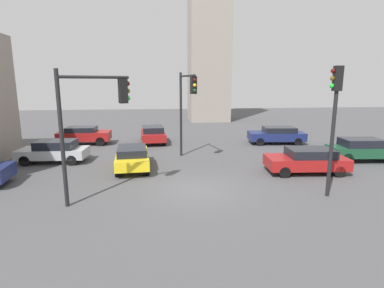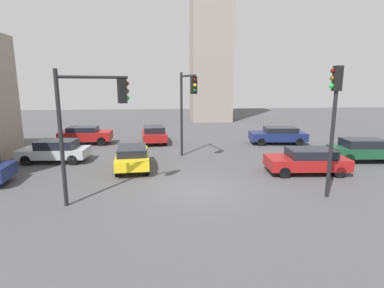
{
  "view_description": "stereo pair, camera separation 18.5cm",
  "coord_description": "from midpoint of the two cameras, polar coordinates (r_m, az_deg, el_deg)",
  "views": [
    {
      "loc": [
        -1.69,
        -13.22,
        4.83
      ],
      "look_at": [
        0.14,
        3.16,
        1.52
      ],
      "focal_mm": 28.43,
      "sensor_mm": 36.0,
      "label": 1
    },
    {
      "loc": [
        -1.5,
        -13.24,
        4.83
      ],
      "look_at": [
        0.14,
        3.16,
        1.52
      ],
      "focal_mm": 28.43,
      "sensor_mm": 36.0,
      "label": 2
    }
  ],
  "objects": [
    {
      "name": "ground_plane",
      "position": [
        14.17,
        0.48,
        -8.57
      ],
      "size": [
        89.71,
        89.71,
        0.0
      ],
      "primitive_type": "plane",
      "color": "#4C4C4F"
    },
    {
      "name": "traffic_light_0",
      "position": [
        13.86,
        24.84,
        6.15
      ],
      "size": [
        0.48,
        0.37,
        5.52
      ],
      "rotation": [
        0.0,
        0.0,
        2.95
      ],
      "color": "black",
      "rests_on": "ground_plane"
    },
    {
      "name": "traffic_light_1",
      "position": [
        12.75,
        -18.48,
        5.93
      ],
      "size": [
        2.63,
        1.29,
        5.36
      ],
      "rotation": [
        0.0,
        0.0,
        0.42
      ],
      "color": "black",
      "rests_on": "ground_plane"
    },
    {
      "name": "traffic_light_2",
      "position": [
        19.02,
        -1.3,
        8.48
      ],
      "size": [
        0.84,
        2.7,
        5.51
      ],
      "rotation": [
        0.0,
        0.0,
        -1.33
      ],
      "color": "black",
      "rests_on": "ground_plane"
    },
    {
      "name": "car_0",
      "position": [
        25.19,
        -7.57,
        1.89
      ],
      "size": [
        2.16,
        4.16,
        1.38
      ],
      "rotation": [
        0.0,
        0.0,
        1.65
      ],
      "color": "maroon",
      "rests_on": "ground_plane"
    },
    {
      "name": "car_1",
      "position": [
        25.51,
        15.44,
        1.69
      ],
      "size": [
        4.56,
        2.35,
        1.37
      ],
      "rotation": [
        0.0,
        0.0,
        3.04
      ],
      "color": "navy",
      "rests_on": "ground_plane"
    },
    {
      "name": "car_2",
      "position": [
        20.64,
        -24.68,
        -1.17
      ],
      "size": [
        4.13,
        2.06,
        1.38
      ],
      "rotation": [
        0.0,
        0.0,
        3.08
      ],
      "color": "#ADB2B7",
      "rests_on": "ground_plane"
    },
    {
      "name": "car_3",
      "position": [
        17.64,
        -11.45,
        -2.35
      ],
      "size": [
        2.08,
        4.22,
        1.31
      ],
      "rotation": [
        0.0,
        0.0,
        1.64
      ],
      "color": "yellow",
      "rests_on": "ground_plane"
    },
    {
      "name": "car_4",
      "position": [
        17.69,
        20.49,
        -2.84
      ],
      "size": [
        4.39,
        2.24,
        1.35
      ],
      "rotation": [
        0.0,
        0.0,
        3.06
      ],
      "color": "maroon",
      "rests_on": "ground_plane"
    },
    {
      "name": "car_5",
      "position": [
        25.8,
        -19.82,
        1.62
      ],
      "size": [
        4.02,
        1.85,
        1.42
      ],
      "rotation": [
        0.0,
        0.0,
        -0.01
      ],
      "color": "maroon",
      "rests_on": "ground_plane"
    },
    {
      "name": "car_6",
      "position": [
        21.83,
        29.2,
        -0.85
      ],
      "size": [
        4.34,
        2.14,
        1.43
      ],
      "rotation": [
        0.0,
        0.0,
        -0.09
      ],
      "color": "#19472D",
      "rests_on": "ground_plane"
    },
    {
      "name": "skyline_tower",
      "position": [
        40.74,
        3.06,
        21.01
      ],
      "size": [
        4.96,
        4.96,
        23.35
      ],
      "primitive_type": "cube",
      "color": "gray",
      "rests_on": "ground_plane"
    }
  ]
}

